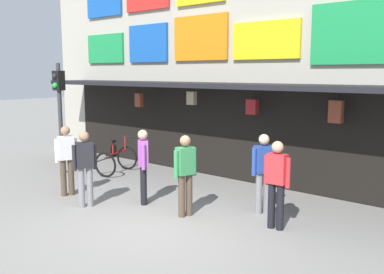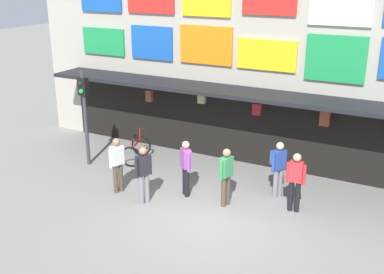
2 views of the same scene
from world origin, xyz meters
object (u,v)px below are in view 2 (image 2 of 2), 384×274
object	(u,v)px
pedestrian_in_white	(278,165)
pedestrian_in_green	(226,174)
traffic_light_near	(84,103)
pedestrian_in_red	(295,179)
pedestrian_in_blue	(186,165)
pedestrian_in_yellow	(117,162)
bicycle_parked	(136,150)
pedestrian_in_black	(143,171)

from	to	relation	value
pedestrian_in_white	pedestrian_in_green	size ratio (longest dim) A/B	1.00
traffic_light_near	pedestrian_in_red	world-z (taller)	traffic_light_near
traffic_light_near	pedestrian_in_blue	bearing A→B (deg)	-7.53
pedestrian_in_white	pedestrian_in_green	xyz separation A→B (m)	(-1.09, -1.19, -0.04)
pedestrian_in_yellow	pedestrian_in_white	bearing A→B (deg)	23.95
traffic_light_near	pedestrian_in_red	bearing A→B (deg)	-0.12
pedestrian_in_green	bicycle_parked	bearing A→B (deg)	158.78
bicycle_parked	pedestrian_in_blue	world-z (taller)	pedestrian_in_blue
pedestrian_in_white	pedestrian_in_red	world-z (taller)	same
pedestrian_in_green	pedestrian_in_black	bearing A→B (deg)	-156.07
pedestrian_in_yellow	traffic_light_near	bearing A→B (deg)	149.83
traffic_light_near	pedestrian_in_green	bearing A→B (deg)	-6.08
pedestrian_in_green	pedestrian_in_black	world-z (taller)	same
bicycle_parked	pedestrian_in_green	size ratio (longest dim) A/B	0.78
pedestrian_in_white	pedestrian_in_yellow	size ratio (longest dim) A/B	1.00
bicycle_parked	pedestrian_in_black	size ratio (longest dim) A/B	0.78
pedestrian_in_black	traffic_light_near	bearing A→B (deg)	155.02
traffic_light_near	pedestrian_in_blue	xyz separation A→B (m)	(4.05, -0.54, -1.19)
bicycle_parked	pedestrian_in_yellow	world-z (taller)	pedestrian_in_yellow
pedestrian_in_blue	pedestrian_in_red	bearing A→B (deg)	9.66
pedestrian_in_blue	pedestrian_in_red	distance (m)	3.10
traffic_light_near	pedestrian_in_black	bearing A→B (deg)	-24.98
pedestrian_in_white	pedestrian_in_green	distance (m)	1.62
pedestrian_in_white	pedestrian_in_blue	bearing A→B (deg)	-153.90
traffic_light_near	pedestrian_in_green	xyz separation A→B (m)	(5.32, -0.57, -1.19)
pedestrian_in_green	pedestrian_in_black	xyz separation A→B (m)	(-2.10, -0.93, 0.04)
pedestrian_in_black	pedestrian_in_yellow	distance (m)	1.08
pedestrian_in_green	pedestrian_in_yellow	distance (m)	3.23
pedestrian_in_red	pedestrian_in_black	xyz separation A→B (m)	(-3.88, -1.49, 0.04)
traffic_light_near	pedestrian_in_white	xyz separation A→B (m)	(6.42, 0.63, -1.16)
pedestrian_in_yellow	pedestrian_in_green	bearing A→B (deg)	12.40
bicycle_parked	pedestrian_in_green	world-z (taller)	pedestrian_in_green
traffic_light_near	pedestrian_in_white	bearing A→B (deg)	5.57
pedestrian_in_green	pedestrian_in_white	bearing A→B (deg)	47.49
pedestrian_in_red	pedestrian_in_green	bearing A→B (deg)	-162.75
pedestrian_in_black	bicycle_parked	bearing A→B (deg)	127.94
traffic_light_near	pedestrian_in_red	xyz separation A→B (m)	(7.10, -0.02, -1.19)
traffic_light_near	bicycle_parked	bearing A→B (deg)	38.55
pedestrian_in_yellow	pedestrian_in_black	bearing A→B (deg)	-12.83
bicycle_parked	pedestrian_in_black	bearing A→B (deg)	-52.06
traffic_light_near	pedestrian_in_blue	distance (m)	4.25
traffic_light_near	pedestrian_in_green	distance (m)	5.48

